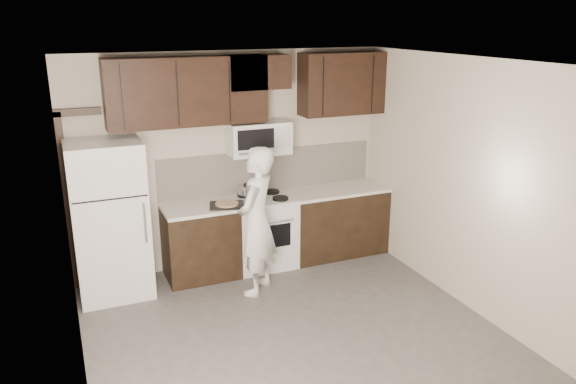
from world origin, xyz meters
TOP-DOWN VIEW (x-y plane):
  - floor at (0.00, 0.00)m, footprint 4.50×4.50m
  - back_wall at (0.00, 2.25)m, footprint 4.00×0.00m
  - ceiling at (0.00, 0.00)m, footprint 4.50×4.50m
  - counter_run at (0.60, 1.94)m, footprint 2.95×0.64m
  - stove at (0.30, 1.94)m, footprint 0.76×0.66m
  - backsplash at (0.50, 2.24)m, footprint 2.90×0.02m
  - upper_cabinets at (0.21, 2.08)m, footprint 3.48×0.35m
  - microwave at (0.30, 2.06)m, footprint 0.76×0.42m
  - refrigerator at (-1.55, 1.89)m, footprint 0.80×0.76m
  - door_trim at (-1.92, 2.21)m, footprint 0.50×0.08m
  - saucepan at (0.12, 2.09)m, footprint 0.31×0.18m
  - baking_tray at (-0.21, 1.80)m, footprint 0.48×0.41m
  - pizza at (-0.21, 1.80)m, footprint 0.34×0.34m
  - person at (-0.02, 1.29)m, footprint 0.72×0.75m

SIDE VIEW (x-z plane):
  - floor at x=0.00m, z-range 0.00..0.00m
  - counter_run at x=0.60m, z-range 0.00..0.91m
  - stove at x=0.30m, z-range -0.01..0.93m
  - person at x=-0.02m, z-range 0.00..1.73m
  - refrigerator at x=-1.55m, z-range 0.00..1.80m
  - baking_tray at x=-0.21m, z-range 0.91..0.93m
  - pizza at x=-0.21m, z-range 0.93..0.95m
  - saucepan at x=0.12m, z-range 0.89..1.07m
  - backsplash at x=0.50m, z-range 0.91..1.45m
  - door_trim at x=-1.92m, z-range 0.19..2.31m
  - back_wall at x=0.00m, z-range -0.65..3.35m
  - microwave at x=0.30m, z-range 1.45..1.85m
  - upper_cabinets at x=0.21m, z-range 1.89..2.67m
  - ceiling at x=0.00m, z-range 2.70..2.70m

